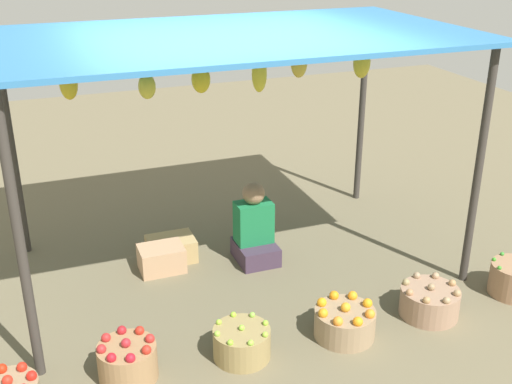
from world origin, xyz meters
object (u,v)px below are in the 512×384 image
vendor_person (254,231)px  basket_oranges (345,322)px  wooden_crate_near_vendor (162,258)px  wooden_crate_stacked_rear (171,249)px  basket_limes (242,343)px  basket_red_apples (128,361)px  basket_potatoes (429,301)px

vendor_person → basket_oranges: (0.22, -1.40, -0.17)m
wooden_crate_near_vendor → wooden_crate_stacked_rear: 0.21m
basket_limes → basket_oranges: 0.83m
basket_red_apples → basket_oranges: bearing=-3.5°
basket_red_apples → wooden_crate_stacked_rear: size_ratio=0.95×
wooden_crate_near_vendor → wooden_crate_stacked_rear: size_ratio=0.92×
vendor_person → basket_red_apples: vendor_person is taller
vendor_person → wooden_crate_near_vendor: bearing=172.9°
basket_red_apples → basket_limes: size_ratio=0.98×
vendor_person → basket_oranges: size_ratio=1.64×
vendor_person → basket_potatoes: size_ratio=1.62×
vendor_person → basket_potatoes: 1.72m
basket_oranges → basket_potatoes: (0.79, 0.01, -0.00)m
vendor_person → basket_red_apples: (-1.44, -1.29, -0.16)m
wooden_crate_stacked_rear → basket_limes: bearing=-85.4°
wooden_crate_near_vendor → basket_limes: bearing=-79.8°
basket_oranges → basket_potatoes: bearing=0.8°
basket_limes → basket_oranges: bearing=-2.8°
basket_potatoes → wooden_crate_near_vendor: basket_potatoes is taller
basket_red_apples → basket_oranges: (1.66, -0.10, -0.02)m
basket_potatoes → wooden_crate_stacked_rear: 2.41m
basket_oranges → wooden_crate_near_vendor: 1.86m
basket_limes → wooden_crate_near_vendor: 1.49m
basket_potatoes → vendor_person: bearing=126.0°
basket_red_apples → wooden_crate_near_vendor: basket_red_apples is taller
wooden_crate_near_vendor → wooden_crate_stacked_rear: (0.13, 0.16, -0.01)m
vendor_person → wooden_crate_near_vendor: 0.90m
basket_red_apples → wooden_crate_near_vendor: 1.51m
basket_oranges → wooden_crate_near_vendor: size_ratio=1.17×
basket_red_apples → wooden_crate_stacked_rear: 1.72m
wooden_crate_stacked_rear → basket_red_apples: bearing=-114.0°
basket_limes → basket_oranges: (0.83, -0.04, 0.00)m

